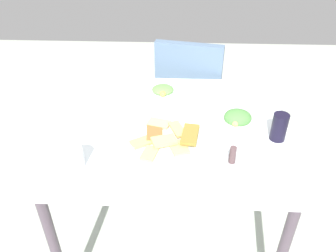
# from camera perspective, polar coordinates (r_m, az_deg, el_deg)

# --- Properties ---
(ground_plane) EXTENTS (6.00, 6.00, 0.00)m
(ground_plane) POSITION_cam_1_polar(r_m,az_deg,el_deg) (2.05, 0.34, -17.30)
(ground_plane) COLOR #B0B8A9
(dining_table) EXTENTS (1.06, 0.94, 0.74)m
(dining_table) POSITION_cam_1_polar(r_m,az_deg,el_deg) (1.58, 0.42, -2.25)
(dining_table) COLOR white
(dining_table) RESTS_ON ground_plane
(dining_chair) EXTENTS (0.49, 0.49, 0.91)m
(dining_chair) POSITION_cam_1_polar(r_m,az_deg,el_deg) (2.23, 3.75, 5.19)
(dining_chair) COLOR slate
(dining_chair) RESTS_ON ground_plane
(pide_platter) EXTENTS (0.31, 0.31, 0.05)m
(pide_platter) POSITION_cam_1_polar(r_m,az_deg,el_deg) (1.42, -0.51, -2.28)
(pide_platter) COLOR white
(pide_platter) RESTS_ON dining_table
(salad_plate_greens) EXTENTS (0.19, 0.19, 0.04)m
(salad_plate_greens) POSITION_cam_1_polar(r_m,az_deg,el_deg) (1.77, -0.88, 5.96)
(salad_plate_greens) COLOR white
(salad_plate_greens) RESTS_ON dining_table
(salad_plate_rice) EXTENTS (0.19, 0.19, 0.07)m
(salad_plate_rice) POSITION_cam_1_polar(r_m,az_deg,el_deg) (1.57, 11.68, 1.23)
(salad_plate_rice) COLOR white
(salad_plate_rice) RESTS_ON dining_table
(soda_can) EXTENTS (0.09, 0.09, 0.12)m
(soda_can) POSITION_cam_1_polar(r_m,az_deg,el_deg) (1.49, 18.31, -0.16)
(soda_can) COLOR black
(soda_can) RESTS_ON dining_table
(drinking_glass) EXTENTS (0.07, 0.07, 0.10)m
(drinking_glass) POSITION_cam_1_polar(r_m,az_deg,el_deg) (1.32, -15.69, -4.96)
(drinking_glass) COLOR silver
(drinking_glass) RESTS_ON dining_table
(paper_napkin) EXTENTS (0.16, 0.16, 0.00)m
(paper_napkin) POSITION_cam_1_polar(r_m,az_deg,el_deg) (1.67, -14.01, 2.38)
(paper_napkin) COLOR white
(paper_napkin) RESTS_ON dining_table
(fork) EXTENTS (0.18, 0.03, 0.00)m
(fork) POSITION_cam_1_polar(r_m,az_deg,el_deg) (1.66, -14.18, 2.16)
(fork) COLOR silver
(fork) RESTS_ON paper_napkin
(spoon) EXTENTS (0.18, 0.02, 0.00)m
(spoon) POSITION_cam_1_polar(r_m,az_deg,el_deg) (1.69, -13.88, 2.82)
(spoon) COLOR silver
(spoon) RESTS_ON paper_napkin
(condiment_caddy) EXTENTS (0.11, 0.11, 0.08)m
(condiment_caddy) POSITION_cam_1_polar(r_m,az_deg,el_deg) (1.32, 10.11, -5.58)
(condiment_caddy) COLOR #B2B2B7
(condiment_caddy) RESTS_ON dining_table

